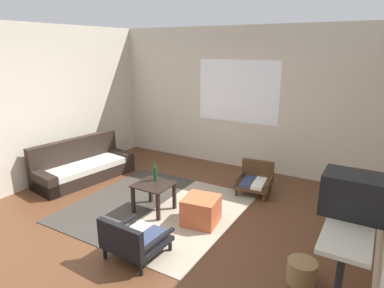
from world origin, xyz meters
TOP-DOWN VIEW (x-y plane):
  - ground_plane at (0.00, 0.00)m, footprint 7.80×7.80m
  - far_wall_with_window at (0.00, 3.06)m, footprint 5.60×0.13m
  - side_wall_left at (-2.66, 0.30)m, footprint 0.12×6.60m
  - area_rug at (-0.28, 0.70)m, footprint 2.35×2.36m
  - couch at (-2.11, 0.96)m, footprint 0.94×1.82m
  - coffee_table at (-0.25, 0.61)m, footprint 0.52×0.49m
  - armchair_by_window at (0.78, 1.99)m, footprint 0.59×0.59m
  - armchair_striped_foreground at (0.22, -0.41)m, footprint 0.65×0.63m
  - ottoman_orange at (0.51, 0.65)m, footprint 0.50×0.50m
  - console_shelf at (2.34, 0.29)m, footprint 0.38×1.73m
  - crt_television at (2.34, 0.17)m, footprint 0.56×0.38m
  - clay_vase at (2.34, 0.56)m, footprint 0.24×0.24m
  - glass_bottle at (-0.31, 0.73)m, footprint 0.06×0.06m
  - wicker_basket at (1.96, 0.14)m, footprint 0.30×0.30m

SIDE VIEW (x-z plane):
  - ground_plane at x=0.00m, z-range 0.00..0.00m
  - area_rug at x=-0.28m, z-range 0.00..0.01m
  - wicker_basket at x=1.96m, z-range 0.00..0.24m
  - ottoman_orange at x=0.51m, z-range 0.00..0.38m
  - couch at x=-2.11m, z-range -0.14..0.58m
  - armchair_by_window at x=0.78m, z-range -0.03..0.47m
  - armchair_striped_foreground at x=0.22m, z-range -0.02..0.49m
  - coffee_table at x=-0.25m, z-range 0.12..0.54m
  - glass_bottle at x=-0.31m, z-range 0.41..0.68m
  - console_shelf at x=2.34m, z-range 0.33..1.20m
  - clay_vase at x=2.34m, z-range 0.83..1.14m
  - crt_television at x=2.34m, z-range 0.86..1.24m
  - side_wall_left at x=-2.66m, z-range 0.00..2.70m
  - far_wall_with_window at x=0.00m, z-range 0.00..2.70m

